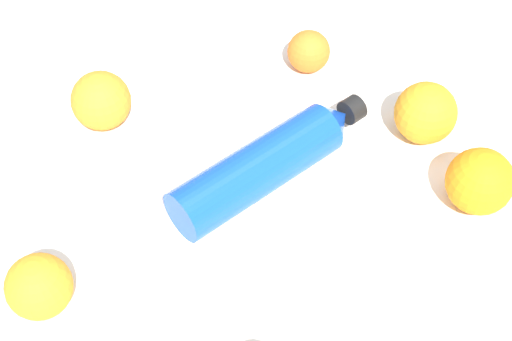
{
  "coord_description": "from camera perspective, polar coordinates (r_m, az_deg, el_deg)",
  "views": [
    {
      "loc": [
        -0.65,
        0.02,
        0.77
      ],
      "look_at": [
        -0.04,
        0.02,
        0.03
      ],
      "focal_mm": 54.64,
      "sensor_mm": 36.0,
      "label": 1
    }
  ],
  "objects": [
    {
      "name": "orange_4",
      "position": [
        1.05,
        -11.28,
        5.03
      ],
      "size": [
        0.08,
        0.08,
        0.08
      ],
      "primitive_type": "sphere",
      "color": "orange",
      "rests_on": "ground_plane"
    },
    {
      "name": "orange_0",
      "position": [
        1.03,
        12.31,
        4.13
      ],
      "size": [
        0.08,
        0.08,
        0.08
      ],
      "primitive_type": "sphere",
      "color": "orange",
      "rests_on": "ground_plane"
    },
    {
      "name": "water_bottle",
      "position": [
        0.96,
        0.99,
        0.63
      ],
      "size": [
        0.22,
        0.26,
        0.07
      ],
      "rotation": [
        0.0,
        0.0,
        5.4
      ],
      "color": "blue",
      "rests_on": "ground_plane"
    },
    {
      "name": "orange_3",
      "position": [
        0.89,
        -15.6,
        -8.18
      ],
      "size": [
        0.07,
        0.07,
        0.07
      ],
      "primitive_type": "sphere",
      "color": "orange",
      "rests_on": "ground_plane"
    },
    {
      "name": "orange_5",
      "position": [
        1.11,
        3.88,
        8.69
      ],
      "size": [
        0.06,
        0.06,
        0.06
      ],
      "primitive_type": "sphere",
      "color": "orange",
      "rests_on": "ground_plane"
    },
    {
      "name": "orange_1",
      "position": [
        0.97,
        16.07,
        -0.77
      ],
      "size": [
        0.08,
        0.08,
        0.08
      ],
      "primitive_type": "sphere",
      "color": "orange",
      "rests_on": "ground_plane"
    },
    {
      "name": "ground_plane",
      "position": [
        1.01,
        1.16,
        0.45
      ],
      "size": [
        2.4,
        2.4,
        0.0
      ],
      "primitive_type": "plane",
      "color": "silver"
    }
  ]
}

